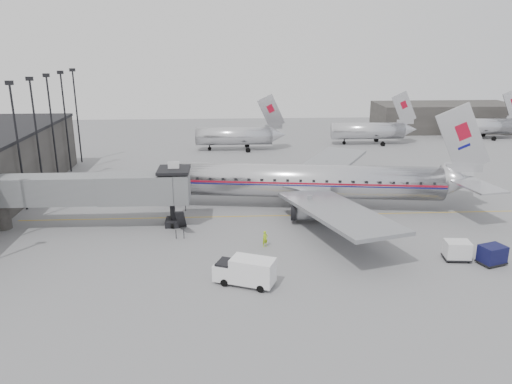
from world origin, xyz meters
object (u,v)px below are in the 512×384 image
airliner (311,181)px  ramp_worker (265,239)px  service_van (245,271)px  baggage_cart_navy (492,254)px  baggage_cart_white (457,250)px

airliner → ramp_worker: size_ratio=24.91×
ramp_worker → service_van: bearing=-135.5°
service_van → baggage_cart_navy: size_ratio=1.99×
baggage_cart_navy → ramp_worker: (-20.36, 5.19, -0.14)m
baggage_cart_white → ramp_worker: bearing=172.9°
airliner → baggage_cart_navy: airliner is taller
baggage_cart_navy → ramp_worker: bearing=147.3°
airliner → ramp_worker: bearing=-110.7°
service_van → baggage_cart_navy: bearing=29.1°
service_van → baggage_cart_navy: service_van is taller
service_van → ramp_worker: bearing=96.4°
baggage_cart_white → service_van: bearing=-163.4°
baggage_cart_white → ramp_worker: 18.05m
airliner → service_van: bearing=-106.0°
airliner → baggage_cart_navy: (13.94, -17.00, -2.31)m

